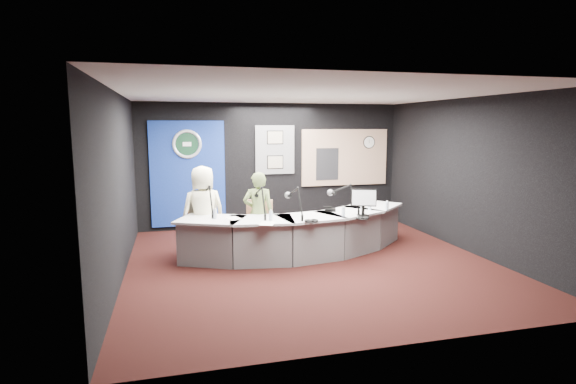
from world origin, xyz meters
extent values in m
plane|color=black|center=(0.00, 0.00, 0.00)|extent=(6.00, 6.00, 0.00)
cube|color=silver|center=(0.00, 0.00, 2.80)|extent=(6.00, 6.00, 0.02)
cube|color=black|center=(0.00, 3.00, 1.40)|extent=(6.00, 0.02, 2.80)
cube|color=black|center=(0.00, -3.00, 1.40)|extent=(6.00, 0.02, 2.80)
cube|color=black|center=(-3.00, 0.00, 1.40)|extent=(0.02, 6.00, 2.80)
cube|color=black|center=(3.00, 0.00, 1.40)|extent=(0.02, 6.00, 2.80)
cube|color=navy|center=(-1.90, 2.97, 1.25)|extent=(1.60, 0.05, 2.30)
torus|color=silver|center=(-1.90, 2.93, 1.90)|extent=(0.63, 0.07, 0.63)
cylinder|color=black|center=(-1.90, 2.94, 1.90)|extent=(0.48, 0.01, 0.48)
cube|color=slate|center=(0.05, 2.97, 1.75)|extent=(0.90, 0.04, 1.10)
cube|color=gray|center=(0.05, 2.94, 2.03)|extent=(0.34, 0.02, 0.27)
cube|color=gray|center=(0.05, 2.94, 1.47)|extent=(0.34, 0.02, 0.27)
cube|color=tan|center=(1.75, 2.97, 1.55)|extent=(2.12, 0.06, 1.32)
cube|color=beige|center=(1.75, 2.96, 1.55)|extent=(2.00, 0.02, 1.20)
cube|color=black|center=(1.30, 2.94, 1.40)|extent=(0.55, 0.02, 0.75)
cylinder|color=white|center=(2.35, 2.94, 1.90)|extent=(0.28, 0.01, 0.28)
cube|color=gray|center=(-1.71, 1.20, 0.62)|extent=(0.51, 0.15, 0.70)
imported|color=#F9F3C7|center=(-1.72, 0.95, 0.80)|extent=(0.88, 0.67, 1.60)
imported|color=#5D6F3A|center=(-0.77, 0.71, 0.75)|extent=(0.61, 0.48, 1.49)
cube|color=black|center=(0.94, 0.04, 1.07)|extent=(0.40, 0.18, 0.29)
cube|color=black|center=(0.55, 0.60, 0.78)|extent=(0.24, 0.21, 0.05)
torus|color=black|center=(0.83, -0.20, 0.77)|extent=(0.22, 0.22, 0.04)
torus|color=black|center=(-0.07, -0.20, 0.77)|extent=(0.23, 0.23, 0.04)
cube|color=white|center=(-1.25, 0.38, 0.75)|extent=(0.28, 0.34, 0.00)
cube|color=white|center=(-0.79, -0.15, 0.75)|extent=(0.32, 0.38, 0.00)
camera|label=1|loc=(-2.20, -7.01, 2.29)|focal=28.00mm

